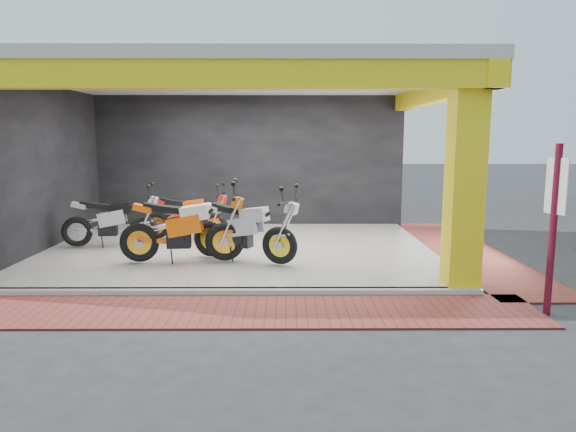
% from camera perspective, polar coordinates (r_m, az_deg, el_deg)
% --- Properties ---
extents(ground, '(80.00, 80.00, 0.00)m').
position_cam_1_polar(ground, '(9.02, -6.55, -6.78)').
color(ground, '#2D2D30').
rests_on(ground, ground).
extents(showroom_floor, '(8.00, 6.00, 0.10)m').
position_cam_1_polar(showroom_floor, '(10.94, -5.43, -3.75)').
color(showroom_floor, silver).
rests_on(showroom_floor, ground).
extents(showroom_ceiling, '(8.40, 6.40, 0.20)m').
position_cam_1_polar(showroom_ceiling, '(10.76, -5.70, 15.06)').
color(showroom_ceiling, beige).
rests_on(showroom_ceiling, corner_column).
extents(back_wall, '(8.20, 0.20, 3.50)m').
position_cam_1_polar(back_wall, '(13.79, -4.38, 5.95)').
color(back_wall, black).
rests_on(back_wall, ground).
extents(left_wall, '(0.20, 6.20, 3.50)m').
position_cam_1_polar(left_wall, '(11.81, -25.85, 4.67)').
color(left_wall, black).
rests_on(left_wall, ground).
extents(corner_column, '(0.50, 0.50, 3.50)m').
position_cam_1_polar(corner_column, '(8.39, 19.05, 3.80)').
color(corner_column, yellow).
rests_on(corner_column, ground).
extents(header_beam_front, '(8.40, 0.30, 0.40)m').
position_cam_1_polar(header_beam_front, '(7.76, -7.81, 15.30)').
color(header_beam_front, yellow).
rests_on(header_beam_front, corner_column).
extents(header_beam_right, '(0.30, 6.40, 0.40)m').
position_cam_1_polar(header_beam_right, '(11.10, 15.93, 13.02)').
color(header_beam_right, yellow).
rests_on(header_beam_right, corner_column).
extents(floor_kerb, '(8.00, 0.20, 0.10)m').
position_cam_1_polar(floor_kerb, '(8.03, -7.35, -8.36)').
color(floor_kerb, silver).
rests_on(floor_kerb, ground).
extents(paver_front, '(9.00, 1.40, 0.03)m').
position_cam_1_polar(paver_front, '(7.31, -8.10, -10.41)').
color(paver_front, maroon).
rests_on(paver_front, ground).
extents(paver_right, '(1.40, 7.00, 0.03)m').
position_cam_1_polar(paver_right, '(11.55, 19.07, -3.70)').
color(paver_right, maroon).
rests_on(paver_right, ground).
extents(signpost, '(0.14, 0.31, 2.32)m').
position_cam_1_polar(signpost, '(7.68, 27.41, -0.70)').
color(signpost, '#570D1E').
rests_on(signpost, ground).
extents(moto_hero, '(2.45, 1.01, 1.48)m').
position_cam_1_polar(moto_hero, '(9.54, -7.09, -0.79)').
color(moto_hero, '#FB600A').
rests_on(moto_hero, showroom_floor).
extents(moto_row_a, '(2.46, 1.75, 1.41)m').
position_cam_1_polar(moto_row_a, '(9.22, -0.94, -1.25)').
color(moto_row_a, '#B0B2B8').
rests_on(moto_row_a, showroom_floor).
extents(moto_row_b, '(2.20, 1.03, 1.29)m').
position_cam_1_polar(moto_row_b, '(11.34, -15.78, -0.02)').
color(moto_row_b, '#A5A8AC').
rests_on(moto_row_b, showroom_floor).
extents(moto_row_c, '(2.11, 0.95, 1.25)m').
position_cam_1_polar(moto_row_c, '(11.67, -8.26, 0.34)').
color(moto_row_c, red).
rests_on(moto_row_c, showroom_floor).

